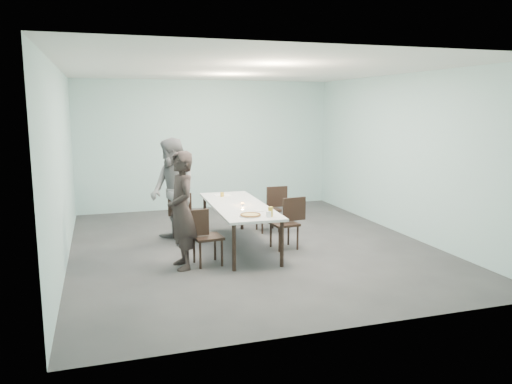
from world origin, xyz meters
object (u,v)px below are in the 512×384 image
object	(u,v)px
chair_far_left	(186,213)
chair_near_left	(202,233)
beer_glass	(270,212)
amber_tumbler	(222,194)
chair_near_right	(288,219)
diner_far	(173,191)
diner_near	(182,210)
water_tumbler	(269,214)
pizza	(251,215)
tealight	(243,204)
chair_far_right	(272,205)
side_plate	(260,210)
table	(239,208)

from	to	relation	value
chair_far_left	chair_near_left	bearing A→B (deg)	-89.72
beer_glass	amber_tumbler	world-z (taller)	beer_glass
chair_far_left	chair_near_right	bearing A→B (deg)	-31.94
diner_far	beer_glass	world-z (taller)	diner_far
diner_near	chair_near_left	bearing A→B (deg)	89.06
water_tumbler	amber_tumbler	bearing A→B (deg)	97.59
pizza	amber_tumbler	size ratio (longest dim) A/B	4.25
chair_near_right	tealight	world-z (taller)	chair_near_right
pizza	water_tumbler	xyz separation A→B (m)	(0.24, -0.13, 0.03)
chair_near_right	chair_near_left	bearing A→B (deg)	11.20
chair_far_right	tealight	distance (m)	1.38
chair_near_left	amber_tumbler	size ratio (longest dim) A/B	10.88
side_plate	water_tumbler	world-z (taller)	water_tumbler
pizza	side_plate	xyz separation A→B (m)	(0.26, 0.35, -0.01)
chair_far_right	side_plate	xyz separation A→B (m)	(-0.74, -1.53, 0.25)
pizza	water_tumbler	world-z (taller)	water_tumbler
table	pizza	world-z (taller)	pizza
table	chair_near_left	world-z (taller)	chair_near_left
amber_tumbler	diner_far	bearing A→B (deg)	-166.30
pizza	tealight	bearing A→B (deg)	81.96
diner_far	amber_tumbler	distance (m)	0.98
chair_near_left	amber_tumbler	world-z (taller)	chair_near_left
chair_near_left	amber_tumbler	xyz separation A→B (m)	(0.70, 1.61, 0.29)
amber_tumbler	tealight	bearing A→B (deg)	-81.96
table	tealight	size ratio (longest dim) A/B	46.89
pizza	chair_near_right	bearing A→B (deg)	36.81
chair_near_right	table	bearing A→B (deg)	-26.64
beer_glass	water_tumbler	size ratio (longest dim) A/B	1.67
chair_near_left	diner_far	distance (m)	1.46
diner_near	beer_glass	size ratio (longest dim) A/B	11.72
table	chair_far_right	bearing A→B (deg)	44.89
side_plate	beer_glass	world-z (taller)	beer_glass
table	amber_tumbler	size ratio (longest dim) A/B	32.82
beer_glass	chair_far_left	bearing A→B (deg)	119.34
chair_far_left	diner_near	distance (m)	1.60
chair_far_right	table	bearing A→B (deg)	43.94
chair_near_left	chair_near_right	distance (m)	1.66
side_plate	tealight	size ratio (longest dim) A/B	3.21
diner_near	pizza	bearing A→B (deg)	75.84
pizza	tealight	world-z (taller)	tealight
chair_far_right	diner_far	distance (m)	2.02
chair_near_left	side_plate	xyz separation A→B (m)	(0.97, 0.18, 0.25)
beer_glass	tealight	xyz separation A→B (m)	(-0.16, 0.96, -0.05)
side_plate	amber_tumbler	world-z (taller)	amber_tumbler
chair_far_right	diner_near	size ratio (longest dim) A/B	0.50
diner_far	tealight	size ratio (longest dim) A/B	33.33
chair_far_left	diner_near	world-z (taller)	diner_near
amber_tumbler	beer_glass	bearing A→B (deg)	-81.12
amber_tumbler	water_tumbler	bearing A→B (deg)	-82.41
pizza	table	bearing A→B (deg)	85.47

